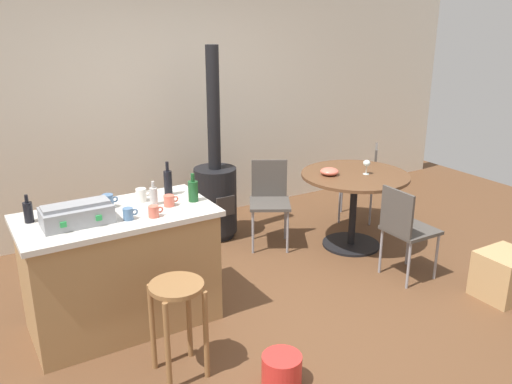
{
  "coord_description": "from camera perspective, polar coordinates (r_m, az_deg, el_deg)",
  "views": [
    {
      "loc": [
        -2.19,
        -3.17,
        2.29
      ],
      "look_at": [
        0.09,
        0.61,
        0.79
      ],
      "focal_mm": 37.68,
      "sensor_mm": 36.0,
      "label": 1
    }
  ],
  "objects": [
    {
      "name": "folding_chair_far",
      "position": [
        5.4,
        1.45,
        -0.51
      ],
      "size": [
        0.55,
        0.55,
        0.86
      ],
      "color": "#47423D",
      "rests_on": "ground_plane"
    },
    {
      "name": "cardboard_box",
      "position": [
        4.97,
        24.8,
        -8.0
      ],
      "size": [
        0.42,
        0.37,
        0.39
      ],
      "primitive_type": "cube",
      "rotation": [
        0.0,
        0.0,
        0.0
      ],
      "color": "tan",
      "rests_on": "ground_plane"
    },
    {
      "name": "cup_1",
      "position": [
        4.17,
        -12.06,
        -0.31
      ],
      "size": [
        0.12,
        0.08,
        0.1
      ],
      "color": "white",
      "rests_on": "kitchen_island"
    },
    {
      "name": "folding_chair_near",
      "position": [
        6.16,
        11.35,
        1.65
      ],
      "size": [
        0.57,
        0.57,
        0.86
      ],
      "color": "#47423D",
      "rests_on": "ground_plane"
    },
    {
      "name": "cup_0",
      "position": [
        3.83,
        -13.39,
        -2.26
      ],
      "size": [
        0.11,
        0.07,
        0.08
      ],
      "color": "#4C7099",
      "rests_on": "kitchen_island"
    },
    {
      "name": "bottle_0",
      "position": [
        4.25,
        -9.33,
        1.03
      ],
      "size": [
        0.06,
        0.06,
        0.27
      ],
      "color": "black",
      "rests_on": "kitchen_island"
    },
    {
      "name": "ground_plane",
      "position": [
        4.48,
        3.12,
        -11.94
      ],
      "size": [
        8.8,
        8.8,
        0.0
      ],
      "primitive_type": "plane",
      "color": "brown"
    },
    {
      "name": "bottle_2",
      "position": [
        4.1,
        -6.69,
        0.16
      ],
      "size": [
        0.08,
        0.08,
        0.22
      ],
      "color": "#194C23",
      "rests_on": "kitchen_island"
    },
    {
      "name": "bottle_1",
      "position": [
        3.99,
        -23.03,
        -1.93
      ],
      "size": [
        0.06,
        0.06,
        0.2
      ],
      "color": "black",
      "rests_on": "kitchen_island"
    },
    {
      "name": "wine_glass",
      "position": [
        5.33,
        11.67,
        2.96
      ],
      "size": [
        0.07,
        0.07,
        0.14
      ],
      "color": "silver",
      "rests_on": "dining_table"
    },
    {
      "name": "toolbox",
      "position": [
        3.84,
        -18.51,
        -2.26
      ],
      "size": [
        0.46,
        0.26,
        0.15
      ],
      "color": "gray",
      "rests_on": "kitchen_island"
    },
    {
      "name": "dining_table",
      "position": [
        5.4,
        10.38,
        0.11
      ],
      "size": [
        1.06,
        1.06,
        0.76
      ],
      "color": "black",
      "rests_on": "ground_plane"
    },
    {
      "name": "back_wall",
      "position": [
        5.93,
        -9.12,
        9.45
      ],
      "size": [
        8.0,
        0.1,
        2.7
      ],
      "primitive_type": "cube",
      "color": "silver",
      "rests_on": "ground_plane"
    },
    {
      "name": "bottle_3",
      "position": [
        4.07,
        -10.82,
        -0.39
      ],
      "size": [
        0.06,
        0.06,
        0.18
      ],
      "color": "#B7B2AD",
      "rests_on": "kitchen_island"
    },
    {
      "name": "cup_3",
      "position": [
        4.03,
        -9.18,
        -0.91
      ],
      "size": [
        0.11,
        0.08,
        0.08
      ],
      "color": "#DB6651",
      "rests_on": "kitchen_island"
    },
    {
      "name": "serving_bowl",
      "position": [
        5.26,
        7.81,
        2.18
      ],
      "size": [
        0.18,
        0.18,
        0.07
      ],
      "primitive_type": "ellipsoid",
      "color": "#DB6651",
      "rests_on": "dining_table"
    },
    {
      "name": "kitchen_island",
      "position": [
        4.16,
        -14.11,
        -7.95
      ],
      "size": [
        1.39,
        0.74,
        0.9
      ],
      "color": "#A37A4C",
      "rests_on": "ground_plane"
    },
    {
      "name": "cup_4",
      "position": [
        3.84,
        -10.78,
        -2.04
      ],
      "size": [
        0.11,
        0.07,
        0.08
      ],
      "color": "#DB6651",
      "rests_on": "kitchen_island"
    },
    {
      "name": "wooden_stool",
      "position": [
        3.53,
        -8.32,
        -12.04
      ],
      "size": [
        0.35,
        0.35,
        0.66
      ],
      "color": "olive",
      "rests_on": "ground_plane"
    },
    {
      "name": "folding_chair_left",
      "position": [
        4.87,
        15.57,
        -3.52
      ],
      "size": [
        0.4,
        0.4,
        0.85
      ],
      "color": "#47423D",
      "rests_on": "ground_plane"
    },
    {
      "name": "cup_2",
      "position": [
        4.09,
        -15.42,
        -0.94
      ],
      "size": [
        0.12,
        0.08,
        0.1
      ],
      "color": "#4C7099",
      "rests_on": "kitchen_island"
    },
    {
      "name": "wood_stove",
      "position": [
        5.59,
        -4.32,
        0.14
      ],
      "size": [
        0.44,
        0.45,
        1.97
      ],
      "color": "black",
      "rests_on": "ground_plane"
    },
    {
      "name": "plastic_bucket",
      "position": [
        3.62,
        2.75,
        -18.35
      ],
      "size": [
        0.26,
        0.26,
        0.21
      ],
      "primitive_type": "cylinder",
      "color": "red",
      "rests_on": "ground_plane"
    }
  ]
}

